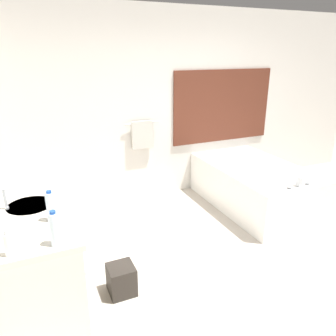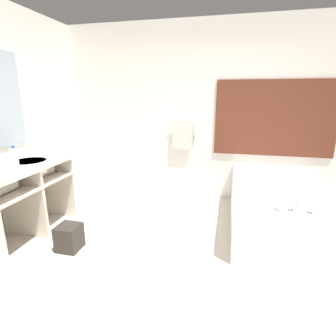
{
  "view_description": "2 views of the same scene",
  "coord_description": "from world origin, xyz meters",
  "px_view_note": "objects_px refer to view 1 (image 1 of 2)",
  "views": [
    {
      "loc": [
        -1.82,
        -2.14,
        2.11
      ],
      "look_at": [
        -0.41,
        1.01,
        0.87
      ],
      "focal_mm": 35.0,
      "sensor_mm": 36.0,
      "label": 1
    },
    {
      "loc": [
        0.42,
        -1.93,
        1.63
      ],
      "look_at": [
        -0.27,
        1.0,
        0.79
      ],
      "focal_mm": 28.0,
      "sensor_mm": 36.0,
      "label": 2
    }
  ],
  "objects_px": {
    "bathtub": "(254,184)",
    "waste_bin": "(121,280)",
    "soap_dispenser": "(8,245)",
    "water_bottle_3": "(51,207)",
    "water_bottle_1": "(55,229)"
  },
  "relations": [
    {
      "from": "soap_dispenser",
      "to": "waste_bin",
      "type": "bearing_deg",
      "value": 25.77
    },
    {
      "from": "bathtub",
      "to": "water_bottle_1",
      "type": "height_order",
      "value": "water_bottle_1"
    },
    {
      "from": "bathtub",
      "to": "waste_bin",
      "type": "distance_m",
      "value": 2.47
    },
    {
      "from": "soap_dispenser",
      "to": "bathtub",
      "type": "bearing_deg",
      "value": 24.51
    },
    {
      "from": "water_bottle_1",
      "to": "bathtub",
      "type": "bearing_deg",
      "value": 26.57
    },
    {
      "from": "bathtub",
      "to": "water_bottle_1",
      "type": "relative_size",
      "value": 7.06
    },
    {
      "from": "soap_dispenser",
      "to": "water_bottle_3",
      "type": "bearing_deg",
      "value": 51.52
    },
    {
      "from": "water_bottle_1",
      "to": "soap_dispenser",
      "type": "xyz_separation_m",
      "value": [
        -0.29,
        -0.01,
        -0.04
      ]
    },
    {
      "from": "water_bottle_3",
      "to": "waste_bin",
      "type": "xyz_separation_m",
      "value": [
        0.52,
        0.02,
        -0.86
      ]
    },
    {
      "from": "water_bottle_3",
      "to": "soap_dispenser",
      "type": "xyz_separation_m",
      "value": [
        -0.29,
        -0.37,
        -0.04
      ]
    },
    {
      "from": "waste_bin",
      "to": "water_bottle_3",
      "type": "bearing_deg",
      "value": -177.62
    },
    {
      "from": "bathtub",
      "to": "soap_dispenser",
      "type": "height_order",
      "value": "soap_dispenser"
    },
    {
      "from": "waste_bin",
      "to": "bathtub",
      "type": "bearing_deg",
      "value": 24.05
    },
    {
      "from": "bathtub",
      "to": "soap_dispenser",
      "type": "bearing_deg",
      "value": -155.49
    },
    {
      "from": "bathtub",
      "to": "waste_bin",
      "type": "xyz_separation_m",
      "value": [
        -2.25,
        -1.01,
        -0.19
      ]
    }
  ]
}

